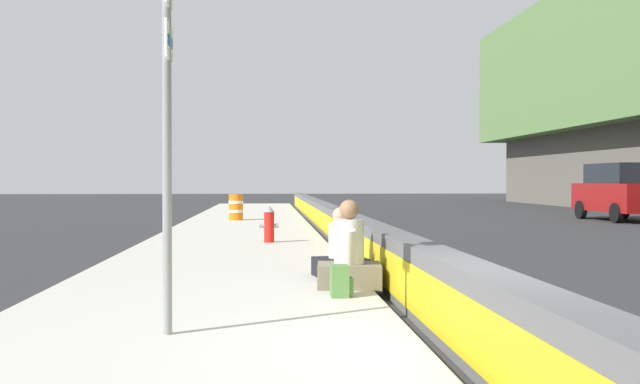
# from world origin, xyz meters

# --- Properties ---
(ground_plane) EXTENTS (160.00, 160.00, 0.00)m
(ground_plane) POSITION_xyz_m (0.00, 0.00, 0.00)
(ground_plane) COLOR #2B2B2D
(ground_plane) RESTS_ON ground
(sidewalk_strip) EXTENTS (80.00, 4.40, 0.14)m
(sidewalk_strip) POSITION_xyz_m (0.00, 2.65, 0.07)
(sidewalk_strip) COLOR #B5B2A8
(sidewalk_strip) RESTS_ON ground_plane
(jersey_barrier) EXTENTS (76.00, 0.45, 0.85)m
(jersey_barrier) POSITION_xyz_m (0.00, 0.00, 0.42)
(jersey_barrier) COLOR #545456
(jersey_barrier) RESTS_ON ground_plane
(route_sign_post) EXTENTS (0.44, 0.09, 3.60)m
(route_sign_post) POSITION_xyz_m (0.73, 2.82, 2.21)
(route_sign_post) COLOR gray
(route_sign_post) RESTS_ON sidewalk_strip
(fire_hydrant) EXTENTS (0.26, 0.46, 0.88)m
(fire_hydrant) POSITION_xyz_m (11.04, 1.82, 0.59)
(fire_hydrant) COLOR red
(fire_hydrant) RESTS_ON sidewalk_strip
(seated_person_foreground) EXTENTS (0.81, 0.93, 1.21)m
(seated_person_foreground) POSITION_xyz_m (3.68, 0.74, 0.52)
(seated_person_foreground) COLOR #706651
(seated_person_foreground) RESTS_ON sidewalk_strip
(seated_person_middle) EXTENTS (0.78, 0.87, 1.06)m
(seated_person_middle) POSITION_xyz_m (4.81, 0.75, 0.47)
(seated_person_middle) COLOR black
(seated_person_middle) RESTS_ON sidewalk_strip
(backpack) EXTENTS (0.32, 0.28, 0.40)m
(backpack) POSITION_xyz_m (2.86, 0.94, 0.33)
(backpack) COLOR #4C7A3D
(backpack) RESTS_ON sidewalk_strip
(construction_barrel) EXTENTS (0.54, 0.54, 0.95)m
(construction_barrel) POSITION_xyz_m (20.81, 3.02, 0.62)
(construction_barrel) COLOR orange
(construction_barrel) RESTS_ON sidewalk_strip
(parked_car_midline) EXTENTS (4.82, 2.09, 2.28)m
(parked_car_midline) POSITION_xyz_m (21.79, -12.13, 1.18)
(parked_car_midline) COLOR maroon
(parked_car_midline) RESTS_ON ground_plane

